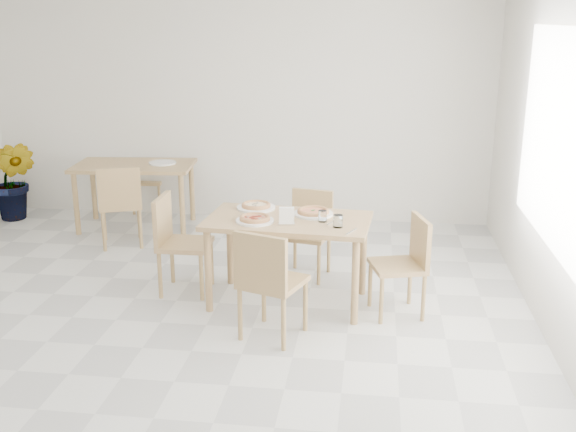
# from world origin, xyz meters

# --- Properties ---
(room) EXTENTS (7.28, 7.00, 7.00)m
(room) POSITION_xyz_m (2.98, 0.30, 1.50)
(room) COLOR silver
(room) RESTS_ON ground
(main_table) EXTENTS (1.41, 0.87, 0.75)m
(main_table) POSITION_xyz_m (0.96, 0.98, 0.66)
(main_table) COLOR tan
(main_table) RESTS_ON ground
(chair_south) EXTENTS (0.55, 0.55, 0.87)m
(chair_south) POSITION_xyz_m (0.91, 0.26, 0.50)
(chair_south) COLOR tan
(chair_south) RESTS_ON ground
(chair_north) EXTENTS (0.47, 0.47, 0.80)m
(chair_north) POSITION_xyz_m (1.07, 1.68, 0.47)
(chair_north) COLOR tan
(chair_north) RESTS_ON ground
(chair_west) EXTENTS (0.43, 0.43, 0.87)m
(chair_west) POSITION_xyz_m (-0.05, 1.10, 0.50)
(chair_west) COLOR tan
(chair_west) RESTS_ON ground
(chair_east) EXTENTS (0.50, 0.50, 0.82)m
(chair_east) POSITION_xyz_m (1.95, 0.89, 0.48)
(chair_east) COLOR tan
(chair_east) RESTS_ON ground
(plate_margherita) EXTENTS (0.34, 0.34, 0.02)m
(plate_margherita) POSITION_xyz_m (1.16, 1.12, 0.76)
(plate_margherita) COLOR white
(plate_margherita) RESTS_ON main_table
(plate_mushroom) EXTENTS (0.34, 0.34, 0.02)m
(plate_mushroom) POSITION_xyz_m (0.65, 1.25, 0.76)
(plate_mushroom) COLOR white
(plate_mushroom) RESTS_ON main_table
(plate_pepperoni) EXTENTS (0.31, 0.31, 0.02)m
(plate_pepperoni) POSITION_xyz_m (0.71, 0.85, 0.76)
(plate_pepperoni) COLOR white
(plate_pepperoni) RESTS_ON main_table
(pizza_margherita) EXTENTS (0.35, 0.35, 0.03)m
(pizza_margherita) POSITION_xyz_m (1.16, 1.12, 0.78)
(pizza_margherita) COLOR #E4A76B
(pizza_margherita) RESTS_ON plate_margherita
(pizza_mushroom) EXTENTS (0.26, 0.26, 0.03)m
(pizza_mushroom) POSITION_xyz_m (0.65, 1.25, 0.78)
(pizza_mushroom) COLOR #E4A76B
(pizza_mushroom) RESTS_ON plate_mushroom
(pizza_pepperoni) EXTENTS (0.30, 0.30, 0.03)m
(pizza_pepperoni) POSITION_xyz_m (0.71, 0.85, 0.78)
(pizza_pepperoni) COLOR #E4A76B
(pizza_pepperoni) RESTS_ON plate_pepperoni
(tumbler_a) EXTENTS (0.07, 0.07, 0.09)m
(tumbler_a) POSITION_xyz_m (1.25, 0.93, 0.80)
(tumbler_a) COLOR white
(tumbler_a) RESTS_ON main_table
(tumbler_b) EXTENTS (0.08, 0.08, 0.10)m
(tumbler_b) POSITION_xyz_m (1.39, 0.79, 0.80)
(tumbler_b) COLOR white
(tumbler_b) RESTS_ON main_table
(napkin_holder) EXTENTS (0.14, 0.08, 0.15)m
(napkin_holder) POSITION_xyz_m (0.98, 0.80, 0.82)
(napkin_holder) COLOR silver
(napkin_holder) RESTS_ON main_table
(fork_a) EXTENTS (0.08, 0.16, 0.01)m
(fork_a) POSITION_xyz_m (1.33, 0.91, 0.75)
(fork_a) COLOR silver
(fork_a) RESTS_ON main_table
(fork_b) EXTENTS (0.09, 0.17, 0.01)m
(fork_b) POSITION_xyz_m (1.50, 0.68, 0.75)
(fork_b) COLOR silver
(fork_b) RESTS_ON main_table
(second_table) EXTENTS (1.40, 0.88, 0.75)m
(second_table) POSITION_xyz_m (-1.06, 2.90, 0.65)
(second_table) COLOR tan
(second_table) RESTS_ON ground
(chair_back_s) EXTENTS (0.57, 0.57, 0.88)m
(chair_back_s) POSITION_xyz_m (-0.98, 2.20, 0.51)
(chair_back_s) COLOR tan
(chair_back_s) RESTS_ON ground
(chair_back_n) EXTENTS (0.42, 0.42, 0.77)m
(chair_back_n) POSITION_xyz_m (-1.15, 3.65, 0.45)
(chair_back_n) COLOR tan
(chair_back_n) RESTS_ON ground
(plate_empty) EXTENTS (0.31, 0.31, 0.02)m
(plate_empty) POSITION_xyz_m (-0.75, 2.97, 0.76)
(plate_empty) COLOR white
(plate_empty) RESTS_ON second_table
(potted_plant) EXTENTS (0.55, 0.45, 0.96)m
(potted_plant) POSITION_xyz_m (-2.61, 3.01, 0.48)
(potted_plant) COLOR #2A691F
(potted_plant) RESTS_ON ground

